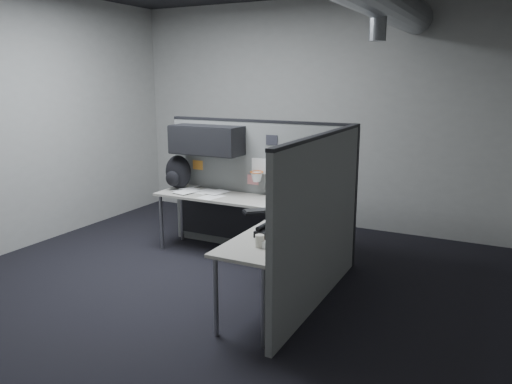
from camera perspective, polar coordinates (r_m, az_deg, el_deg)
The scene contains 12 objects.
room at distance 4.53m, azimuth 0.25°, elevation 12.66°, with size 5.62×5.62×3.22m.
partition_back at distance 6.10m, azimuth -1.36°, elevation 2.33°, with size 2.44×0.42×1.63m.
partition_right at distance 4.69m, azimuth 7.36°, elevation -3.23°, with size 0.07×2.23×1.63m.
desk at distance 5.54m, azimuth -0.30°, elevation -2.81°, with size 2.31×2.11×0.73m.
monitor at distance 5.38m, azimuth 6.36°, elevation 0.71°, with size 0.61×0.61×0.50m.
keyboard at distance 5.24m, azimuth 1.03°, elevation -2.19°, with size 0.45×0.43×0.04m.
mouse at distance 4.90m, azimuth 4.16°, elevation -3.31°, with size 0.31×0.31×0.05m.
phone at distance 4.48m, azimuth 1.38°, elevation -4.61°, with size 0.20×0.22×0.10m.
bottles at distance 4.18m, azimuth 1.68°, elevation -5.99°, with size 0.12×0.16×0.08m.
cup at distance 4.19m, azimuth 0.43°, elevation -5.62°, with size 0.08×0.08×0.11m, color beige.
papers at distance 6.24m, azimuth -6.57°, elevation 0.08°, with size 0.82×0.64×0.02m.
backpack at distance 6.42m, azimuth -8.93°, elevation 2.20°, with size 0.40×0.39×0.43m.
Camera 1 is at (2.59, -4.04, 2.12)m, focal length 35.00 mm.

